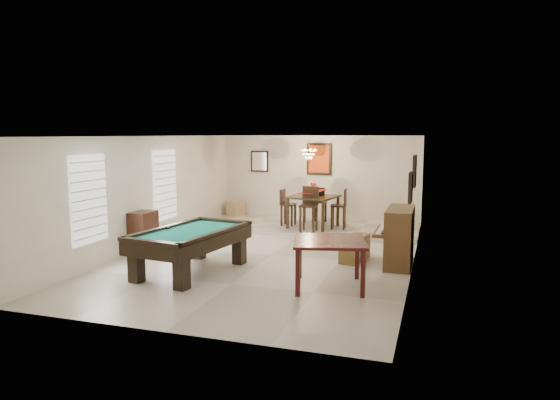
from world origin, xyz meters
The scene contains 26 objects.
ground_plane centered at (0.00, 0.00, -0.01)m, with size 6.00×9.00×0.02m, color beige.
wall_back centered at (0.00, 4.50, 1.30)m, with size 6.00×0.04×2.60m, color silver.
wall_front centered at (0.00, -4.50, 1.30)m, with size 6.00×0.04×2.60m, color silver.
wall_left centered at (-3.00, 0.00, 1.30)m, with size 0.04×9.00×2.60m, color silver.
wall_right centered at (3.00, 0.00, 1.30)m, with size 0.04×9.00×2.60m, color silver.
ceiling centered at (0.00, 0.00, 2.60)m, with size 6.00×9.00×0.04m, color white.
dining_step centered at (0.00, 3.25, 0.06)m, with size 6.00×2.50×0.12m, color beige.
window_left_front centered at (-2.97, -2.20, 1.40)m, with size 0.06×1.00×1.70m, color white.
window_left_rear centered at (-2.97, 0.60, 1.40)m, with size 0.06×1.00×1.70m, color white.
pool_table centered at (-1.04, -1.75, 0.40)m, with size 1.31×2.41×0.80m, color black, non-canonical shape.
square_table centered at (1.69, -1.87, 0.42)m, with size 1.21×1.21×0.84m, color black, non-canonical shape.
upright_piano centered at (2.59, 0.04, 0.58)m, with size 0.78×1.40×1.16m, color brown, non-canonical shape.
piano_bench centered at (1.81, 0.11, 0.26)m, with size 0.36×0.93×0.52m, color brown.
apothecary_chest centered at (-2.77, -0.70, 0.47)m, with size 0.42×0.63×0.94m, color black.
dining_table centered at (0.21, 2.92, 0.61)m, with size 1.18×1.18×0.98m, color black, non-canonical shape.
flower_vase centered at (0.21, 2.92, 1.22)m, with size 0.14×0.14×0.25m, color red, non-canonical shape.
dining_chair_south centered at (0.25, 2.27, 0.70)m, with size 0.43×0.43×1.17m, color black, non-canonical shape.
dining_chair_north centered at (0.21, 3.65, 0.64)m, with size 0.38×0.38×1.03m, color black, non-canonical shape.
dining_chair_west centered at (-0.51, 2.95, 0.62)m, with size 0.37×0.37×1.01m, color black, non-canonical shape.
dining_chair_east centered at (0.91, 2.90, 0.66)m, with size 0.40×0.40×1.08m, color black, non-canonical shape.
corner_bench centered at (-2.57, 4.10, 0.34)m, with size 0.40×0.50×0.45m, color tan.
chandelier centered at (0.00, 3.20, 2.20)m, with size 0.44×0.44×0.60m, color #FFE5B2, non-canonical shape.
back_painting centered at (0.00, 4.46, 1.90)m, with size 0.75×0.06×0.95m, color #D84C14.
back_mirror centered at (-1.90, 4.46, 1.80)m, with size 0.55×0.06×0.65m, color white.
right_picture_upper centered at (2.96, 0.30, 1.90)m, with size 0.06×0.55×0.65m, color slate.
right_picture_lower centered at (2.96, -1.00, 1.70)m, with size 0.06×0.45×0.55m, color gray.
Camera 1 is at (3.43, -10.14, 2.65)m, focal length 32.00 mm.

